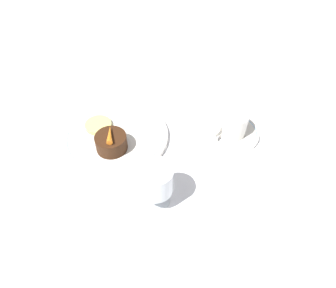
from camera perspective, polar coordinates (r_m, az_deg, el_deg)
ground_plane at (r=0.85m, az=-8.39°, el=0.51°), size 3.00×3.00×0.00m
dinner_plate at (r=0.85m, az=-9.14°, el=1.31°), size 0.27×0.27×0.01m
saucer at (r=0.87m, az=10.69°, el=2.03°), size 0.15×0.15×0.01m
coffee_cup at (r=0.85m, az=10.93°, el=3.75°), size 0.11×0.08×0.06m
spoon at (r=0.84m, az=8.72°, el=1.04°), size 0.02×0.12×0.00m
wine_glass at (r=0.68m, az=-2.24°, el=-6.50°), size 0.08×0.08×0.10m
fork at (r=0.91m, az=2.18°, el=5.14°), size 0.06×0.17×0.01m
dessert_cake at (r=0.80m, az=-9.86°, el=0.28°), size 0.08×0.08×0.04m
carrot_garnish at (r=0.79m, az=-10.11°, el=1.66°), size 0.05×0.05×0.01m
pineapple_slice at (r=0.88m, az=-12.05°, el=3.23°), size 0.07×0.07×0.01m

